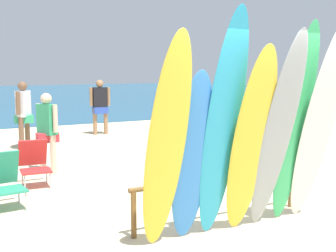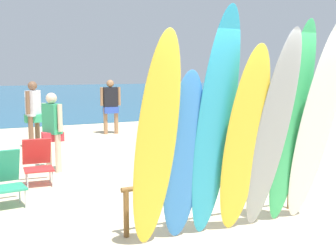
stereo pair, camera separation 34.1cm
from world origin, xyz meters
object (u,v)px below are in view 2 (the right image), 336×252
surfboard_yellow_0 (156,145)px  beach_chair_red (5,177)px  beachgoer_near_rack (111,103)px  surfboard_rack (216,186)px  beach_chair_blue (38,160)px  surfboard_grey_4 (272,134)px  surfboard_blue_1 (183,158)px  surfboard_white_6 (316,125)px  surfboard_teal_2 (215,127)px  beachgoer_photographing (33,110)px  surfboard_yellow_3 (244,143)px  surfboard_green_5 (292,125)px  beachgoer_midbeach (52,126)px

surfboard_yellow_0 → beach_chair_red: (-1.37, 2.60, -0.81)m
surfboard_yellow_0 → beachgoer_near_rack: 9.20m
surfboard_rack → surfboard_yellow_0: surfboard_yellow_0 is taller
beach_chair_blue → surfboard_yellow_0: bearing=-75.1°
surfboard_grey_4 → surfboard_blue_1: bearing=168.5°
surfboard_white_6 → surfboard_teal_2: bearing=177.6°
surfboard_rack → beachgoer_photographing: (-1.37, 6.83, 0.51)m
surfboard_white_6 → beachgoer_near_rack: 8.97m
surfboard_blue_1 → beach_chair_red: 3.10m
surfboard_grey_4 → beachgoer_near_rack: surfboard_grey_4 is taller
surfboard_yellow_0 → surfboard_yellow_3: surfboard_yellow_0 is taller
beach_chair_blue → beachgoer_photographing: bearing=86.4°
surfboard_green_5 → beachgoer_photographing: surfboard_green_5 is taller
surfboard_grey_4 → beachgoer_photographing: size_ratio=1.51×
surfboard_white_6 → surfboard_rack: bearing=151.3°
surfboard_rack → surfboard_blue_1: surfboard_blue_1 is taller
surfboard_teal_2 → beachgoer_midbeach: (-1.06, 4.47, -0.47)m
surfboard_rack → surfboard_yellow_0: (-1.14, -0.58, 0.75)m
surfboard_teal_2 → surfboard_green_5: surfboard_teal_2 is taller
beach_chair_red → surfboard_grey_4: bearing=-48.7°
surfboard_blue_1 → surfboard_white_6: surfboard_white_6 is taller
surfboard_yellow_0 → beachgoer_midbeach: (-0.29, 4.51, -0.32)m
surfboard_grey_4 → surfboard_white_6: surfboard_white_6 is taller
surfboard_grey_4 → beachgoer_photographing: (-1.77, 7.48, -0.27)m
surfboard_rack → beach_chair_red: size_ratio=3.22×
surfboard_rack → beachgoer_photographing: bearing=101.4°
surfboard_rack → beachgoer_near_rack: beachgoer_near_rack is taller
surfboard_white_6 → beachgoer_midbeach: 5.25m
surfboard_yellow_3 → surfboard_white_6: bearing=-0.2°
surfboard_rack → surfboard_blue_1: size_ratio=1.28×
surfboard_yellow_0 → beachgoer_midbeach: surfboard_yellow_0 is taller
surfboard_grey_4 → beachgoer_near_rack: 9.01m
beachgoer_photographing → surfboard_grey_4: bearing=48.5°
surfboard_yellow_3 → surfboard_green_5: (0.79, 0.07, 0.16)m
beachgoer_midbeach → beachgoer_near_rack: 5.12m
beachgoer_photographing → beachgoer_midbeach: 2.90m
surfboard_yellow_0 → surfboard_teal_2: surfboard_teal_2 is taller
surfboard_teal_2 → surfboard_green_5: (1.16, 0.01, -0.05)m
surfboard_yellow_0 → beachgoer_near_rack: bearing=71.1°
surfboard_grey_4 → beachgoer_photographing: bearing=101.7°
surfboard_rack → surfboard_white_6: surfboard_white_6 is taller
surfboard_teal_2 → beachgoer_near_rack: size_ratio=1.64×
beach_chair_blue → beachgoer_near_rack: bearing=63.4°
surfboard_yellow_0 → surfboard_white_6: surfboard_white_6 is taller
surfboard_yellow_3 → surfboard_white_6: size_ratio=0.87×
surfboard_white_6 → beach_chair_red: size_ratio=3.31×
surfboard_yellow_3 → surfboard_grey_4: 0.40m
surfboard_teal_2 → beachgoer_photographing: surfboard_teal_2 is taller
surfboard_blue_1 → beachgoer_midbeach: surfboard_blue_1 is taller
surfboard_teal_2 → surfboard_green_5: size_ratio=1.04×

